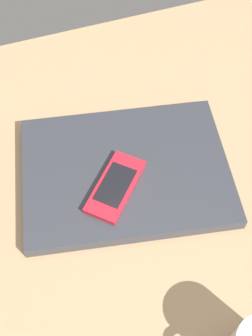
# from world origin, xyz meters

# --- Properties ---
(desk_surface) EXTENTS (1.20, 0.80, 0.03)m
(desk_surface) POSITION_xyz_m (0.00, 0.00, 0.01)
(desk_surface) COLOR tan
(desk_surface) RESTS_ON ground
(laptop_closed) EXTENTS (0.36, 0.29, 0.02)m
(laptop_closed) POSITION_xyz_m (-0.03, -0.03, 0.04)
(laptop_closed) COLOR #33353D
(laptop_closed) RESTS_ON desk_surface
(cell_phone_on_laptop) EXTENTS (0.12, 0.12, 0.01)m
(cell_phone_on_laptop) POSITION_xyz_m (0.00, 0.00, 0.06)
(cell_phone_on_laptop) COLOR red
(cell_phone_on_laptop) RESTS_ON laptop_closed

